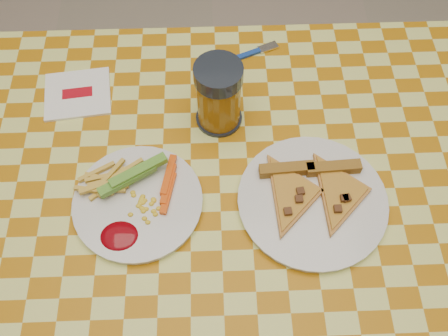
{
  "coord_description": "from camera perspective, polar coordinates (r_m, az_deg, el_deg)",
  "views": [
    {
      "loc": [
        -0.01,
        -0.37,
        1.53
      ],
      "look_at": [
        0.01,
        0.07,
        0.78
      ],
      "focal_mm": 40.0,
      "sensor_mm": 36.0,
      "label": 1
    }
  ],
  "objects": [
    {
      "name": "plate_right",
      "position": [
        0.87,
        10.03,
        -3.79
      ],
      "size": [
        0.33,
        0.33,
        0.01
      ],
      "primitive_type": "cylinder",
      "rotation": [
        0.0,
        0.0,
        -0.4
      ],
      "color": "silver",
      "rests_on": "table"
    },
    {
      "name": "plate_left",
      "position": [
        0.87,
        -9.78,
        -3.98
      ],
      "size": [
        0.27,
        0.27,
        0.01
      ],
      "primitive_type": "cylinder",
      "rotation": [
        0.0,
        0.0,
        -0.29
      ],
      "color": "silver",
      "rests_on": "table"
    },
    {
      "name": "napkin",
      "position": [
        1.03,
        -16.38,
        8.14
      ],
      "size": [
        0.14,
        0.13,
        0.01
      ],
      "rotation": [
        0.0,
        0.0,
        0.12
      ],
      "color": "white",
      "rests_on": "table"
    },
    {
      "name": "drink_glass",
      "position": [
        0.9,
        -0.61,
        8.24
      ],
      "size": [
        0.09,
        0.09,
        0.14
      ],
      "color": "black",
      "rests_on": "table"
    },
    {
      "name": "pizza_slices",
      "position": [
        0.86,
        10.22,
        -2.52
      ],
      "size": [
        0.21,
        0.19,
        0.02
      ],
      "color": "#D38A41",
      "rests_on": "plate_right"
    },
    {
      "name": "fork",
      "position": [
        1.06,
        2.9,
        12.91
      ],
      "size": [
        0.13,
        0.07,
        0.01
      ],
      "rotation": [
        0.0,
        0.0,
        0.4
      ],
      "color": "#163997",
      "rests_on": "table"
    },
    {
      "name": "table",
      "position": [
        0.92,
        -0.35,
        -6.95
      ],
      "size": [
        1.28,
        0.88,
        0.76
      ],
      "color": "white",
      "rests_on": "ground"
    },
    {
      "name": "ground",
      "position": [
        1.57,
        -0.22,
        -16.89
      ],
      "size": [
        8.0,
        8.0,
        0.0
      ],
      "primitive_type": "plane",
      "color": "#B9AB95",
      "rests_on": "ground"
    },
    {
      "name": "fries_veggies",
      "position": [
        0.86,
        -10.45,
        -2.54
      ],
      "size": [
        0.19,
        0.18,
        0.04
      ],
      "color": "gold",
      "rests_on": "plate_left"
    }
  ]
}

